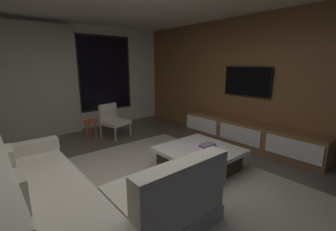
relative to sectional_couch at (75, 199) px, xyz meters
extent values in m
plane|color=#564C44|center=(0.81, 0.04, -0.29)|extent=(9.20, 9.20, 0.00)
cube|color=silver|center=(0.81, 3.70, 1.06)|extent=(6.60, 0.12, 2.70)
cube|color=black|center=(2.11, 3.64, 1.16)|extent=(1.52, 0.02, 2.02)
cube|color=black|center=(2.11, 3.62, 1.16)|extent=(1.40, 0.03, 1.90)
cube|color=#BCB5A3|center=(0.26, 3.52, 1.01)|extent=(2.10, 0.12, 2.60)
cube|color=brown|center=(3.87, 0.04, 1.06)|extent=(0.12, 7.80, 2.70)
cube|color=#ADA391|center=(1.16, -0.06, -0.28)|extent=(3.20, 3.80, 0.01)
cube|color=#B1A997|center=(-0.24, 0.23, -0.20)|extent=(0.90, 2.50, 0.18)
cube|color=beige|center=(-0.24, 0.23, 0.01)|extent=(0.86, 2.42, 0.24)
cube|color=beige|center=(-0.59, 0.23, 0.33)|extent=(0.20, 2.50, 0.40)
cube|color=beige|center=(-0.24, 1.38, 0.22)|extent=(0.90, 0.20, 0.18)
cube|color=#B1A997|center=(0.74, -0.57, -0.20)|extent=(1.10, 0.90, 0.18)
cube|color=beige|center=(0.74, -0.57, 0.01)|extent=(1.07, 0.86, 0.24)
cube|color=beige|center=(0.74, -0.92, 0.33)|extent=(1.10, 0.20, 0.40)
cube|color=beige|center=(-0.47, 0.78, 0.29)|extent=(0.10, 0.36, 0.36)
cube|color=#B2A893|center=(-0.47, -0.07, 0.29)|extent=(0.10, 0.36, 0.36)
cube|color=#352B18|center=(2.00, 0.01, -0.14)|extent=(1.00, 1.00, 0.30)
cube|color=white|center=(2.00, 0.01, 0.04)|extent=(1.16, 1.16, 0.06)
cube|color=#BC34D0|center=(2.17, -0.02, 0.08)|extent=(0.25, 0.17, 0.03)
cube|color=gray|center=(2.16, -0.03, 0.11)|extent=(0.26, 0.15, 0.03)
cylinder|color=#B2ADA0|center=(2.04, 2.26, -0.11)|extent=(0.04, 0.04, 0.36)
cylinder|color=#B2ADA0|center=(1.57, 2.13, -0.11)|extent=(0.04, 0.04, 0.36)
cylinder|color=#B2ADA0|center=(1.91, 2.74, -0.11)|extent=(0.04, 0.04, 0.36)
cylinder|color=#B2ADA0|center=(1.44, 2.62, -0.11)|extent=(0.04, 0.04, 0.36)
cube|color=beige|center=(1.74, 2.44, 0.07)|extent=(0.67, 0.68, 0.08)
cube|color=beige|center=(1.68, 2.67, 0.30)|extent=(0.49, 0.20, 0.38)
cylinder|color=#BF4C1E|center=(1.11, 2.59, -0.06)|extent=(0.03, 0.03, 0.46)
cylinder|color=#BF4C1E|center=(1.31, 2.59, -0.06)|extent=(0.03, 0.03, 0.46)
cylinder|color=#BF4C1E|center=(1.21, 2.69, -0.06)|extent=(0.03, 0.03, 0.46)
cylinder|color=#BF4C1E|center=(1.21, 2.59, 0.16)|extent=(0.32, 0.32, 0.02)
cube|color=brown|center=(3.59, 0.14, -0.03)|extent=(0.44, 3.10, 0.52)
cube|color=white|center=(3.36, -0.90, 0.00)|extent=(0.02, 0.93, 0.33)
cube|color=white|center=(3.36, 0.14, 0.00)|extent=(0.02, 0.93, 0.33)
cube|color=white|center=(3.36, 1.19, 0.00)|extent=(0.02, 0.93, 0.33)
cube|color=#352214|center=(3.55, -0.71, -0.17)|extent=(0.33, 0.68, 0.19)
cube|color=#D65A7E|center=(3.55, -0.97, -0.19)|extent=(0.03, 0.04, 0.15)
cube|color=#B38AC4|center=(3.55, -0.87, -0.18)|extent=(0.03, 0.04, 0.16)
cube|color=pink|center=(3.55, -0.76, -0.17)|extent=(0.03, 0.04, 0.19)
cube|color=#63C5A3|center=(3.55, -0.66, -0.18)|extent=(0.03, 0.04, 0.18)
cube|color=teal|center=(3.55, -0.55, -0.19)|extent=(0.03, 0.04, 0.16)
cube|color=#7378CE|center=(3.55, -0.45, -0.19)|extent=(0.03, 0.04, 0.15)
cube|color=black|center=(3.76, 0.29, 1.06)|extent=(0.04, 1.07, 0.62)
cube|color=black|center=(3.76, 0.29, 1.06)|extent=(0.05, 1.03, 0.58)
camera|label=1|loc=(-0.62, -2.31, 1.42)|focal=24.05mm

